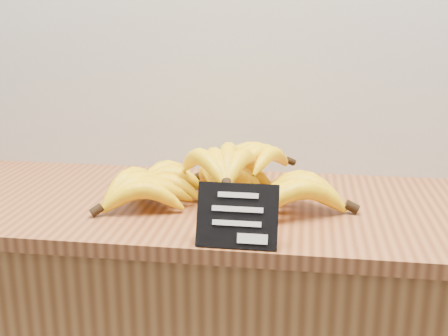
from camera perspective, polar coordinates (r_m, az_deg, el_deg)
counter_top at (r=1.26m, az=0.33°, el=-3.98°), size 1.53×0.54×0.03m
chalkboard_sign at (r=1.01m, az=1.36°, el=-4.89°), size 0.15×0.05×0.11m
banana_pile at (r=1.24m, az=-0.32°, el=-1.18°), size 0.57×0.38×0.13m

